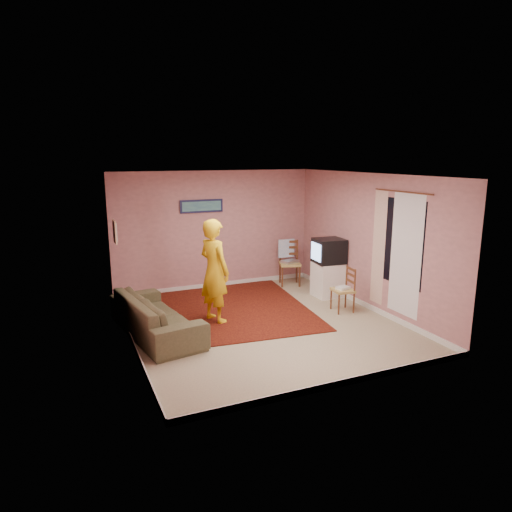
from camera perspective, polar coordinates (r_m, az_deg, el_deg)
name	(u,v)px	position (r m, az deg, el deg)	size (l,w,h in m)	color
ground	(261,323)	(8.19, 0.61, -8.39)	(5.00, 5.00, 0.00)	tan
wall_back	(215,230)	(10.12, -5.16, 3.23)	(4.50, 0.02, 2.60)	tan
wall_front	(344,290)	(5.70, 10.96, -4.25)	(4.50, 0.02, 2.60)	tan
wall_left	(126,264)	(7.22, -15.89, -0.95)	(0.02, 5.00, 2.60)	tan
wall_right	(369,242)	(8.96, 13.89, 1.71)	(0.02, 5.00, 2.60)	tan
ceiling	(261,175)	(7.66, 0.66, 10.10)	(4.50, 5.00, 0.02)	white
baseboard_back	(216,285)	(10.38, -5.01, -3.60)	(4.50, 0.02, 0.10)	silver
baseboard_front	(340,383)	(6.18, 10.41, -15.39)	(4.50, 0.02, 0.10)	silver
baseboard_left	(132,340)	(7.60, -15.25, -10.14)	(0.02, 5.00, 0.10)	silver
baseboard_right	(365,304)	(9.26, 13.44, -5.91)	(0.02, 5.00, 0.10)	silver
window	(401,242)	(8.25, 17.68, 1.63)	(0.01, 1.10, 1.50)	black
curtain_sheer	(406,255)	(8.17, 18.20, 0.06)	(0.01, 0.75, 2.10)	silver
curtain_floral	(379,248)	(8.68, 15.08, 0.97)	(0.01, 0.35, 2.10)	#F3E6CF
curtain_rod	(403,192)	(8.11, 17.85, 7.66)	(0.02, 0.02, 1.40)	#5C2D1B
picture_back	(202,206)	(9.92, -6.81, 6.22)	(0.95, 0.04, 0.28)	#15163A
picture_left	(115,232)	(8.74, -17.21, 2.92)	(0.04, 0.38, 0.42)	beige
area_rug	(235,308)	(8.95, -2.60, -6.50)	(2.67, 3.34, 0.02)	black
tv_cabinet	(328,279)	(9.72, 8.99, -2.92)	(0.57, 0.52, 0.72)	white
crt_tv	(329,251)	(9.57, 9.08, 0.64)	(0.64, 0.58, 0.51)	black
chair_a	(290,258)	(10.41, 4.27, -0.30)	(0.58, 0.56, 0.55)	tan
dvd_player	(290,261)	(10.42, 4.26, -0.68)	(0.36, 0.26, 0.06)	silver
blue_throw	(286,248)	(10.53, 3.80, 0.97)	(0.40, 0.05, 0.42)	#87ADDD
chair_b	(343,285)	(8.80, 10.82, -3.56)	(0.41, 0.43, 0.46)	tan
game_console	(343,288)	(8.82, 10.81, -3.93)	(0.24, 0.17, 0.05)	white
sofa	(156,315)	(7.80, -12.42, -7.23)	(2.24, 0.88, 0.65)	brown
person	(214,271)	(8.06, -5.23, -1.87)	(0.68, 0.44, 1.85)	yellow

